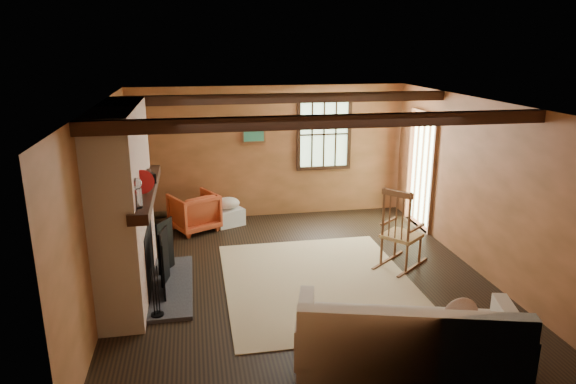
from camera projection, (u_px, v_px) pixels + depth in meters
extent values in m
plane|color=black|center=(301.00, 277.00, 7.09)|extent=(5.50, 5.50, 0.00)
cube|color=#AD633D|center=(270.00, 152.00, 9.36)|extent=(5.00, 0.02, 2.40)
cube|color=#AD633D|center=(371.00, 288.00, 4.16)|extent=(5.00, 0.02, 2.40)
cube|color=#AD633D|center=(103.00, 204.00, 6.32)|extent=(0.02, 5.50, 2.40)
cube|color=#AD633D|center=(475.00, 185.00, 7.20)|extent=(0.02, 5.50, 2.40)
cube|color=white|center=(302.00, 102.00, 6.43)|extent=(5.00, 5.50, 0.02)
cube|color=#321810|center=(326.00, 122.00, 5.31)|extent=(5.00, 0.12, 0.14)
cube|color=#321810|center=(285.00, 98.00, 7.58)|extent=(5.00, 0.12, 0.14)
cube|color=#321810|center=(324.00, 135.00, 9.42)|extent=(1.02, 0.06, 1.32)
cube|color=#B4DAA7|center=(324.00, 134.00, 9.45)|extent=(0.90, 0.01, 1.20)
cube|color=#321810|center=(324.00, 134.00, 9.43)|extent=(0.90, 0.03, 0.02)
cube|color=brown|center=(421.00, 170.00, 8.85)|extent=(0.06, 1.00, 2.06)
cube|color=#B4DAA7|center=(422.00, 170.00, 8.86)|extent=(0.01, 0.80, 1.85)
cube|color=brown|center=(254.00, 131.00, 9.17)|extent=(0.42, 0.03, 0.42)
cube|color=#26736E|center=(254.00, 131.00, 9.15)|extent=(0.36, 0.01, 0.36)
cube|color=#AB6142|center=(124.00, 203.00, 6.37)|extent=(0.50, 2.20, 2.40)
cube|color=black|center=(135.00, 259.00, 6.59)|extent=(0.38, 1.00, 0.85)
cube|color=#3D3D42|center=(171.00, 286.00, 6.78)|extent=(0.55, 1.80, 0.05)
cube|color=#321810|center=(146.00, 191.00, 6.37)|extent=(0.22, 2.30, 0.12)
cube|color=black|center=(163.00, 268.00, 6.39)|extent=(0.06, 0.37, 0.73)
cube|color=black|center=(164.00, 256.00, 6.75)|extent=(0.10, 0.36, 0.73)
cube|color=black|center=(165.00, 246.00, 7.10)|extent=(0.20, 0.33, 0.73)
cylinder|color=black|center=(157.00, 314.00, 6.00)|extent=(0.15, 0.15, 0.02)
cylinder|color=black|center=(153.00, 293.00, 5.89)|extent=(0.01, 0.01, 0.61)
cylinder|color=black|center=(156.00, 291.00, 5.92)|extent=(0.01, 0.01, 0.61)
cylinder|color=black|center=(158.00, 290.00, 5.95)|extent=(0.01, 0.01, 0.61)
cylinder|color=silver|center=(138.00, 198.00, 5.49)|extent=(0.10, 0.10, 0.21)
sphere|color=silver|center=(136.00, 183.00, 5.44)|extent=(0.12, 0.12, 0.12)
cylinder|color=#AD1316|center=(142.00, 182.00, 5.99)|extent=(0.29, 0.10, 0.29)
cube|color=black|center=(146.00, 179.00, 6.46)|extent=(0.26, 0.21, 0.12)
cylinder|color=#321810|center=(148.00, 174.00, 6.76)|extent=(0.07, 0.07, 0.09)
cylinder|color=#321810|center=(148.00, 172.00, 6.85)|extent=(0.08, 0.08, 0.09)
cube|color=tan|center=(318.00, 282.00, 6.94)|extent=(2.50, 3.00, 0.01)
cube|color=tan|center=(402.00, 236.00, 7.37)|extent=(0.66, 0.67, 0.05)
cube|color=brown|center=(398.00, 194.00, 7.03)|extent=(0.33, 0.39, 0.08)
cylinder|color=brown|center=(420.00, 249.00, 7.45)|extent=(0.04, 0.04, 0.44)
cylinder|color=brown|center=(395.00, 243.00, 7.70)|extent=(0.04, 0.04, 0.44)
cylinder|color=brown|center=(407.00, 258.00, 7.16)|extent=(0.04, 0.04, 0.44)
cylinder|color=brown|center=(381.00, 251.00, 7.41)|extent=(0.04, 0.04, 0.44)
cylinder|color=brown|center=(409.00, 219.00, 7.00)|extent=(0.04, 0.04, 0.75)
cylinder|color=brown|center=(383.00, 213.00, 7.25)|extent=(0.04, 0.04, 0.75)
cylinder|color=brown|center=(403.00, 219.00, 7.06)|extent=(0.02, 0.02, 0.62)
cylinder|color=brown|center=(396.00, 217.00, 7.13)|extent=(0.02, 0.02, 0.62)
cylinder|color=brown|center=(390.00, 216.00, 7.19)|extent=(0.02, 0.02, 0.62)
cube|color=brown|center=(417.00, 228.00, 7.18)|extent=(0.35, 0.30, 0.03)
cube|color=brown|center=(389.00, 221.00, 7.46)|extent=(0.35, 0.30, 0.03)
cube|color=brown|center=(412.00, 268.00, 7.36)|extent=(0.69, 0.57, 0.03)
cube|color=brown|center=(388.00, 260.00, 7.61)|extent=(0.69, 0.57, 0.03)
cube|color=beige|center=(405.00, 349.00, 5.02)|extent=(2.25, 1.45, 0.46)
cube|color=beige|center=(414.00, 341.00, 4.55)|extent=(2.04, 0.70, 0.57)
cube|color=beige|center=(305.00, 326.00, 5.04)|extent=(0.39, 0.94, 0.42)
cube|color=beige|center=(512.00, 336.00, 4.88)|extent=(0.39, 0.94, 0.42)
ellipsoid|color=beige|center=(460.00, 315.00, 4.98)|extent=(0.40, 0.23, 0.37)
cylinder|color=brown|center=(152.00, 221.00, 9.15)|extent=(0.38, 0.11, 0.11)
cylinder|color=brown|center=(159.00, 221.00, 9.18)|extent=(0.38, 0.11, 0.11)
cylinder|color=brown|center=(166.00, 220.00, 9.20)|extent=(0.38, 0.11, 0.11)
cylinder|color=brown|center=(151.00, 215.00, 9.12)|extent=(0.38, 0.11, 0.11)
cylinder|color=brown|center=(158.00, 215.00, 9.14)|extent=(0.38, 0.11, 0.11)
cylinder|color=brown|center=(165.00, 214.00, 9.17)|extent=(0.38, 0.11, 0.11)
cube|color=silver|center=(228.00, 217.00, 9.10)|extent=(0.61, 0.55, 0.30)
ellipsoid|color=beige|center=(228.00, 203.00, 9.03)|extent=(0.47, 0.40, 0.21)
imported|color=#BF6026|center=(194.00, 212.00, 8.81)|extent=(0.96, 0.96, 0.66)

